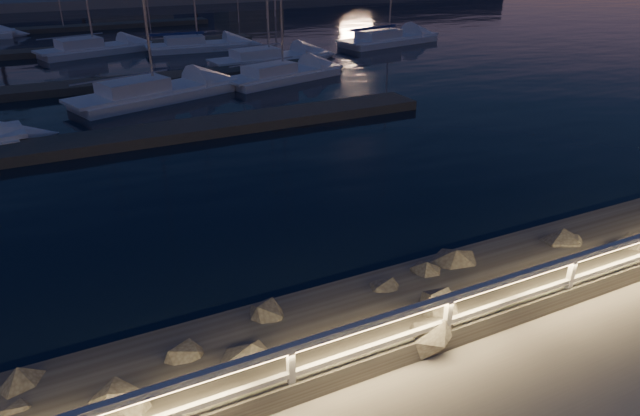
# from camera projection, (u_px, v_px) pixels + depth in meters

# --- Properties ---
(ground) EXTENTS (400.00, 400.00, 0.00)m
(ground) POSITION_uv_depth(u_px,v_px,m) (398.00, 361.00, 9.82)
(ground) COLOR gray
(ground) RESTS_ON ground
(harbor_water) EXTENTS (400.00, 440.00, 0.60)m
(harbor_water) POSITION_uv_depth(u_px,v_px,m) (119.00, 74.00, 35.52)
(harbor_water) COLOR black
(harbor_water) RESTS_ON ground
(guard_rail) EXTENTS (44.11, 0.12, 1.06)m
(guard_rail) POSITION_uv_depth(u_px,v_px,m) (397.00, 325.00, 9.46)
(guard_rail) COLOR silver
(guard_rail) RESTS_ON ground
(floating_docks) EXTENTS (22.00, 36.00, 0.40)m
(floating_docks) POSITION_uv_depth(u_px,v_px,m) (114.00, 61.00, 36.32)
(floating_docks) COLOR #534D44
(floating_docks) RESTS_ON ground
(sailboat_c) EXTENTS (7.69, 4.14, 12.58)m
(sailboat_c) POSITION_uv_depth(u_px,v_px,m) (280.00, 74.00, 31.90)
(sailboat_c) COLOR silver
(sailboat_c) RESTS_ON ground
(sailboat_g) EXTENTS (8.73, 4.85, 14.29)m
(sailboat_g) POSITION_uv_depth(u_px,v_px,m) (150.00, 92.00, 27.91)
(sailboat_g) COLOR silver
(sailboat_g) RESTS_ON ground
(sailboat_h) EXTENTS (7.98, 3.11, 13.17)m
(sailboat_h) POSITION_uv_depth(u_px,v_px,m) (266.00, 58.00, 36.30)
(sailboat_h) COLOR silver
(sailboat_h) RESTS_ON ground
(sailboat_j) EXTENTS (7.94, 4.26, 13.05)m
(sailboat_j) POSITION_uv_depth(u_px,v_px,m) (91.00, 48.00, 39.32)
(sailboat_j) COLOR silver
(sailboat_j) RESTS_ON ground
(sailboat_k) EXTENTS (7.52, 2.82, 12.48)m
(sailboat_k) POSITION_uv_depth(u_px,v_px,m) (195.00, 45.00, 40.84)
(sailboat_k) COLOR silver
(sailboat_k) RESTS_ON ground
(sailboat_l) EXTENTS (8.93, 4.18, 14.57)m
(sailboat_l) POSITION_uv_depth(u_px,v_px,m) (387.00, 39.00, 43.26)
(sailboat_l) COLOR silver
(sailboat_l) RESTS_ON ground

